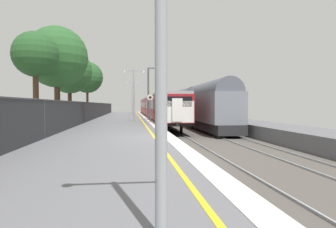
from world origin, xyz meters
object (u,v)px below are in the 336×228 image
at_px(speed_limit_sign, 150,104).
at_px(background_tree_right, 58,59).
at_px(freight_train_adjacent_track, 179,105).
at_px(background_tree_back, 88,78).
at_px(platform_lamp_far, 132,95).
at_px(background_tree_left, 37,56).
at_px(signal_gantry, 151,87).
at_px(commuter_train_at_platform, 155,107).
at_px(platform_lamp_mid, 134,90).
at_px(background_tree_centre, 70,73).

relative_size(speed_limit_sign, background_tree_right, 0.33).
relative_size(freight_train_adjacent_track, background_tree_back, 6.32).
distance_m(platform_lamp_far, background_tree_left, 34.76).
bearing_deg(signal_gantry, platform_lamp_far, 94.35).
height_order(freight_train_adjacent_track, signal_gantry, signal_gantry).
distance_m(commuter_train_at_platform, platform_lamp_mid, 15.35).
relative_size(freight_train_adjacent_track, background_tree_right, 6.71).
distance_m(speed_limit_sign, background_tree_right, 8.41).
bearing_deg(commuter_train_at_platform, background_tree_centre, -125.01).
distance_m(background_tree_centre, background_tree_back, 16.23).
xyz_separation_m(freight_train_adjacent_track, background_tree_back, (-13.90, -0.49, 3.97)).
height_order(freight_train_adjacent_track, platform_lamp_mid, platform_lamp_mid).
relative_size(freight_train_adjacent_track, platform_lamp_mid, 10.41).
bearing_deg(background_tree_right, signal_gantry, 41.97).
bearing_deg(platform_lamp_far, background_tree_right, -101.01).
xyz_separation_m(platform_lamp_far, background_tree_left, (-6.20, -34.18, 1.26)).
relative_size(commuter_train_at_platform, background_tree_left, 6.75).
xyz_separation_m(speed_limit_sign, background_tree_back, (-8.05, 19.83, 3.94)).
height_order(background_tree_left, background_tree_right, background_tree_right).
bearing_deg(background_tree_centre, freight_train_adjacent_track, 51.27).
xyz_separation_m(speed_limit_sign, platform_lamp_mid, (-1.40, 2.11, 1.32)).
height_order(signal_gantry, platform_lamp_mid, signal_gantry).
height_order(platform_lamp_mid, platform_lamp_far, platform_lamp_far).
bearing_deg(signal_gantry, background_tree_centre, -174.64).
height_order(platform_lamp_mid, background_tree_back, background_tree_back).
relative_size(background_tree_left, background_tree_back, 0.77).
bearing_deg(background_tree_right, speed_limit_sign, 18.87).
bearing_deg(freight_train_adjacent_track, background_tree_centre, -128.73).
relative_size(speed_limit_sign, background_tree_back, 0.31).
height_order(platform_lamp_mid, background_tree_right, background_tree_right).
bearing_deg(commuter_train_at_platform, background_tree_right, -115.01).
bearing_deg(platform_lamp_mid, speed_limit_sign, -56.28).
bearing_deg(freight_train_adjacent_track, background_tree_left, -116.55).
height_order(speed_limit_sign, background_tree_left, background_tree_left).
height_order(background_tree_centre, background_tree_back, background_tree_back).
distance_m(freight_train_adjacent_track, background_tree_left, 30.26).
height_order(platform_lamp_far, background_tree_right, background_tree_right).
xyz_separation_m(signal_gantry, background_tree_left, (-7.96, -10.98, 1.29)).
bearing_deg(background_tree_centre, signal_gantry, 5.36).
relative_size(signal_gantry, platform_lamp_far, 0.94).
height_order(freight_train_adjacent_track, background_tree_centre, background_tree_centre).
xyz_separation_m(platform_lamp_mid, background_tree_right, (-5.84, -4.58, 2.15)).
bearing_deg(speed_limit_sign, platform_lamp_mid, 123.72).
bearing_deg(background_tree_right, platform_lamp_far, 78.99).
distance_m(speed_limit_sign, platform_lamp_far, 27.66).
relative_size(background_tree_left, background_tree_right, 0.82).
height_order(platform_lamp_mid, background_tree_left, background_tree_left).
height_order(speed_limit_sign, background_tree_back, background_tree_back).
xyz_separation_m(platform_lamp_far, background_tree_right, (-5.84, -30.05, 1.70)).
xyz_separation_m(platform_lamp_mid, background_tree_back, (-6.64, 17.72, 2.62)).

